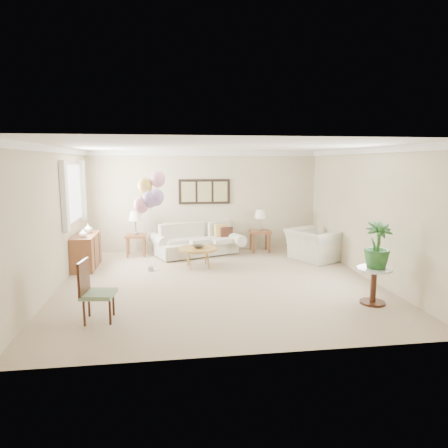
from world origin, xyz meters
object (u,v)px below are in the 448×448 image
sofa (197,242)px  balloon_cluster (150,194)px  armchair (314,245)px  accent_chair (94,290)px  coffee_table (198,249)px

sofa → balloon_cluster: 2.19m
armchair → accent_chair: (-4.52, -3.10, 0.11)m
sofa → accent_chair: size_ratio=2.65×
accent_chair → balloon_cluster: balloon_cluster is taller
armchair → balloon_cluster: size_ratio=0.53×
sofa → armchair: bearing=-19.1°
coffee_table → balloon_cluster: balloon_cluster is taller
sofa → balloon_cluster: size_ratio=1.14×
coffee_table → balloon_cluster: bearing=-171.4°
armchair → accent_chair: bearing=99.3°
armchair → coffee_table: bearing=70.2°
sofa → balloon_cluster: bearing=-128.4°
accent_chair → balloon_cluster: size_ratio=0.43×
coffee_table → accent_chair: (-1.73, -2.84, 0.07)m
coffee_table → balloon_cluster: size_ratio=0.40×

